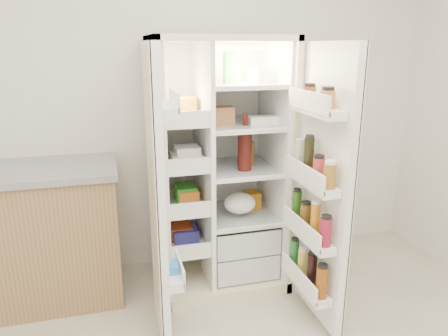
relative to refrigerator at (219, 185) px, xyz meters
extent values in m
cube|color=white|center=(-0.17, 0.35, 0.61)|extent=(4.00, 0.02, 2.70)
cube|color=beige|center=(-0.02, 0.28, 0.16)|extent=(0.92, 0.04, 1.80)
cube|color=beige|center=(-0.46, -0.05, 0.16)|extent=(0.04, 0.70, 1.80)
cube|color=beige|center=(0.42, -0.05, 0.16)|extent=(0.04, 0.70, 1.80)
cube|color=beige|center=(-0.02, -0.05, 1.04)|extent=(0.92, 0.70, 0.04)
cube|color=beige|center=(-0.02, -0.05, -0.70)|extent=(0.92, 0.70, 0.08)
cube|color=white|center=(-0.02, 0.25, 0.18)|extent=(0.84, 0.02, 1.68)
cube|color=white|center=(-0.43, -0.05, 0.18)|extent=(0.02, 0.62, 1.68)
cube|color=white|center=(0.39, -0.05, 0.18)|extent=(0.02, 0.62, 1.68)
cube|color=white|center=(-0.13, -0.05, 0.18)|extent=(0.03, 0.62, 1.68)
cube|color=silver|center=(0.14, -0.07, -0.56)|extent=(0.47, 0.52, 0.19)
cube|color=silver|center=(0.14, -0.07, -0.36)|extent=(0.47, 0.52, 0.19)
cube|color=#FFD18C|center=(0.14, 0.00, 0.98)|extent=(0.30, 0.30, 0.02)
cube|color=white|center=(-0.28, -0.05, -0.39)|extent=(0.28, 0.58, 0.02)
cube|color=white|center=(-0.28, -0.05, -0.09)|extent=(0.28, 0.58, 0.02)
cube|color=white|center=(-0.28, -0.05, 0.21)|extent=(0.28, 0.58, 0.02)
cube|color=white|center=(-0.28, -0.05, 0.51)|extent=(0.28, 0.58, 0.02)
cube|color=silver|center=(0.14, -0.05, -0.22)|extent=(0.49, 0.58, 0.01)
cube|color=silver|center=(0.14, -0.05, 0.14)|extent=(0.49, 0.58, 0.01)
cube|color=silver|center=(0.14, -0.05, 0.46)|extent=(0.49, 0.58, 0.02)
cube|color=silver|center=(0.14, -0.05, 0.74)|extent=(0.49, 0.58, 0.02)
cube|color=#C6451B|center=(-0.28, -0.05, -0.33)|extent=(0.16, 0.20, 0.10)
cube|color=green|center=(-0.28, -0.05, -0.02)|extent=(0.14, 0.18, 0.12)
cube|color=white|center=(-0.28, -0.05, 0.25)|extent=(0.20, 0.22, 0.07)
cube|color=#F6AC29|center=(-0.28, -0.05, 0.59)|extent=(0.15, 0.16, 0.14)
cube|color=#3837A7|center=(-0.28, -0.05, -0.34)|extent=(0.18, 0.20, 0.09)
cube|color=orange|center=(-0.28, -0.05, -0.03)|extent=(0.14, 0.18, 0.10)
cube|color=white|center=(-0.28, -0.05, 0.28)|extent=(0.16, 0.16, 0.12)
sphere|color=orange|center=(0.01, -0.15, -0.62)|extent=(0.07, 0.07, 0.07)
sphere|color=orange|center=(0.10, -0.11, -0.62)|extent=(0.07, 0.07, 0.07)
sphere|color=orange|center=(0.20, -0.15, -0.62)|extent=(0.07, 0.07, 0.07)
sphere|color=orange|center=(0.06, -0.01, -0.62)|extent=(0.07, 0.07, 0.07)
sphere|color=orange|center=(0.16, -0.03, -0.62)|extent=(0.07, 0.07, 0.07)
sphere|color=orange|center=(0.26, -0.07, -0.62)|extent=(0.07, 0.07, 0.07)
sphere|color=orange|center=(-0.02, -0.07, -0.62)|extent=(0.07, 0.07, 0.07)
ellipsoid|color=#3A6822|center=(0.14, -0.05, -0.34)|extent=(0.26, 0.24, 0.11)
cylinder|color=#42110E|center=(0.15, -0.14, 0.30)|extent=(0.10, 0.10, 0.31)
cylinder|color=#80530E|center=(0.22, -0.05, 0.23)|extent=(0.06, 0.06, 0.18)
cube|color=#20772D|center=(0.06, -0.07, 0.85)|extent=(0.07, 0.07, 0.21)
cylinder|color=white|center=(0.24, -0.11, 0.79)|extent=(0.11, 0.11, 0.10)
cylinder|color=olive|center=(0.13, -0.02, 0.79)|extent=(0.07, 0.07, 0.09)
cube|color=white|center=(0.30, -0.14, 0.49)|extent=(0.23, 0.09, 0.06)
cube|color=#CA7F51|center=(0.00, -0.04, 0.52)|extent=(0.19, 0.11, 0.12)
ellipsoid|color=white|center=(0.12, -0.13, -0.14)|extent=(0.23, 0.21, 0.15)
cube|color=orange|center=(0.27, 0.02, -0.15)|extent=(0.11, 0.13, 0.13)
cube|color=white|center=(-0.52, -0.60, 0.16)|extent=(0.05, 0.40, 1.72)
cube|color=beige|center=(-0.54, -0.60, 0.16)|extent=(0.01, 0.40, 1.72)
cube|color=white|center=(-0.45, -0.60, -0.34)|extent=(0.09, 0.32, 0.06)
cube|color=white|center=(-0.45, -0.60, 0.66)|extent=(0.09, 0.32, 0.06)
cube|color=#338CCC|center=(-0.45, -0.60, -0.31)|extent=(0.07, 0.12, 0.10)
cube|color=white|center=(0.48, -0.69, 0.16)|extent=(0.05, 0.58, 1.72)
cube|color=beige|center=(0.51, -0.69, 0.16)|extent=(0.01, 0.58, 1.72)
cube|color=white|center=(0.40, -0.69, -0.48)|extent=(0.11, 0.50, 0.05)
cube|color=white|center=(0.40, -0.69, -0.14)|extent=(0.11, 0.50, 0.05)
cube|color=white|center=(0.40, -0.69, 0.21)|extent=(0.11, 0.50, 0.05)
cube|color=white|center=(0.40, -0.69, 0.64)|extent=(0.11, 0.50, 0.05)
cylinder|color=brown|center=(0.40, -0.89, -0.36)|extent=(0.07, 0.07, 0.20)
cylinder|color=black|center=(0.40, -0.76, -0.35)|extent=(0.06, 0.06, 0.22)
cylinder|color=gold|center=(0.40, -0.63, -0.37)|extent=(0.06, 0.06, 0.18)
cylinder|color=#236B31|center=(0.40, -0.50, -0.36)|extent=(0.06, 0.06, 0.19)
cylinder|color=maroon|center=(0.40, -0.89, -0.03)|extent=(0.07, 0.07, 0.17)
cylinder|color=orange|center=(0.40, -0.76, -0.01)|extent=(0.06, 0.06, 0.21)
cylinder|color=brown|center=(0.40, -0.63, -0.04)|extent=(0.07, 0.07, 0.16)
cylinder|color=#235012|center=(0.40, -0.50, -0.02)|extent=(0.06, 0.06, 0.20)
cylinder|color=olive|center=(0.40, -0.89, 0.30)|extent=(0.07, 0.07, 0.14)
cylinder|color=#B42E38|center=(0.40, -0.76, 0.30)|extent=(0.07, 0.07, 0.14)
cylinder|color=black|center=(0.40, -0.63, 0.35)|extent=(0.06, 0.06, 0.23)
cylinder|color=beige|center=(0.40, -0.50, 0.32)|extent=(0.06, 0.06, 0.18)
cylinder|color=#A66529|center=(0.40, -0.81, 0.71)|extent=(0.08, 0.08, 0.10)
cylinder|color=#96421B|center=(0.40, -0.59, 0.71)|extent=(0.08, 0.08, 0.10)
cube|color=#95704A|center=(-1.38, 0.06, -0.28)|extent=(1.28, 0.66, 0.92)
cube|color=gray|center=(-1.38, 0.06, 0.20)|extent=(1.32, 0.70, 0.04)
camera|label=1|loc=(-0.75, -2.88, 0.99)|focal=34.00mm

